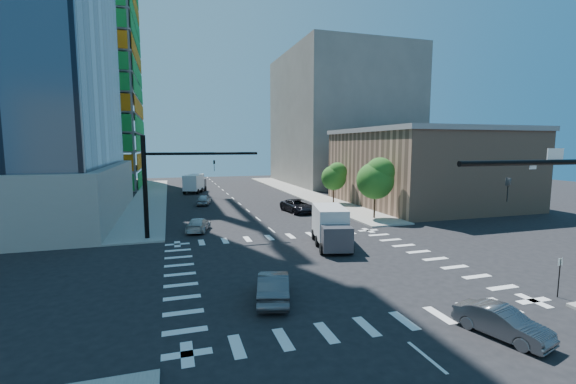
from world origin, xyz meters
name	(u,v)px	position (x,y,z in m)	size (l,w,h in m)	color
ground	(316,266)	(0.00, 0.00, 0.00)	(160.00, 160.00, 0.00)	black
road_markings	(316,266)	(0.00, 0.00, 0.01)	(20.00, 20.00, 0.01)	silver
sidewalk_ne	(300,192)	(12.50, 40.00, 0.07)	(5.00, 60.00, 0.15)	gray
sidewalk_nw	(150,198)	(-12.50, 40.00, 0.07)	(5.00, 60.00, 0.15)	gray
construction_building	(68,60)	(-27.41, 61.93, 24.61)	(25.16, 34.50, 70.60)	gray
commercial_building	(425,167)	(25.00, 22.00, 5.31)	(20.50, 22.50, 10.60)	tan
bg_building_ne	(340,119)	(27.00, 55.00, 14.00)	(24.00, 30.00, 28.00)	#635E59
signal_mast_nw	(163,177)	(-10.00, 11.50, 5.49)	(10.20, 0.40, 9.00)	black
tree_south	(377,178)	(12.63, 13.90, 4.69)	(4.16, 4.16, 6.82)	#382316
tree_north	(335,176)	(12.93, 25.90, 3.99)	(3.54, 3.52, 5.78)	#382316
no_parking_sign	(559,273)	(10.70, -9.00, 1.38)	(0.30, 0.06, 2.20)	black
car_nb_right	(502,322)	(4.15, -11.56, 0.65)	(1.38, 3.96, 1.30)	#505155
car_nb_far	(298,206)	(5.67, 20.85, 0.80)	(2.67, 5.79, 1.61)	black
car_sb_near	(198,225)	(-6.92, 13.57, 0.66)	(1.84, 4.53, 1.31)	#B6B6B6
car_sb_mid	(204,200)	(-4.97, 30.56, 0.72)	(1.70, 4.23, 1.44)	#A1A5A8
car_sb_cross	(273,286)	(-4.30, -4.77, 0.76)	(1.61, 4.62, 1.52)	#494A4E
box_truck_near	(331,230)	(3.12, 4.49, 1.40)	(3.89, 6.44, 3.15)	black
box_truck_far	(195,184)	(-5.14, 45.53, 1.42)	(4.52, 6.65, 3.22)	black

